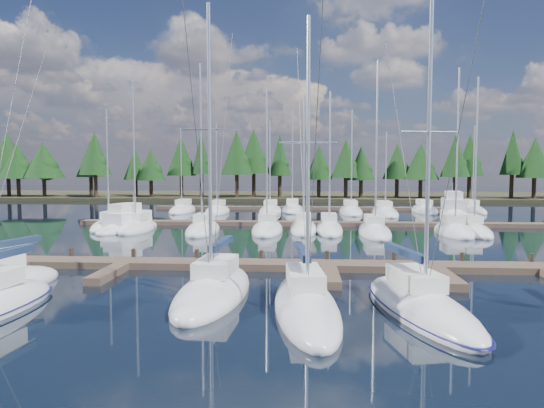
# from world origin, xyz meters

# --- Properties ---
(ground) EXTENTS (260.00, 260.00, 0.00)m
(ground) POSITION_xyz_m (0.00, 30.00, 0.00)
(ground) COLOR black
(ground) RESTS_ON ground
(far_shore) EXTENTS (220.00, 30.00, 0.60)m
(far_shore) POSITION_xyz_m (0.00, 90.00, 0.30)
(far_shore) COLOR #322E1B
(far_shore) RESTS_ON ground
(main_dock) EXTENTS (44.00, 6.13, 0.90)m
(main_dock) POSITION_xyz_m (0.00, 17.36, 0.20)
(main_dock) COLOR brown
(main_dock) RESTS_ON ground
(back_docks) EXTENTS (50.00, 21.80, 0.40)m
(back_docks) POSITION_xyz_m (0.00, 49.58, 0.20)
(back_docks) COLOR brown
(back_docks) RESTS_ON ground
(front_sailboat_2) EXTENTS (3.46, 9.22, 13.79)m
(front_sailboat_2) POSITION_xyz_m (-5.51, 11.39, 0.28)
(front_sailboat_2) COLOR silver
(front_sailboat_2) RESTS_ON ground
(front_sailboat_3) EXTENTS (3.49, 9.80, 12.51)m
(front_sailboat_3) POSITION_xyz_m (-1.31, 9.32, 0.28)
(front_sailboat_3) COLOR silver
(front_sailboat_3) RESTS_ON ground
(front_sailboat_4) EXTENTS (4.63, 9.92, 13.25)m
(front_sailboat_4) POSITION_xyz_m (3.30, 9.51, 0.28)
(front_sailboat_4) COLOR silver
(front_sailboat_4) RESTS_ON ground
(back_sailboat_rows) EXTENTS (46.09, 32.49, 16.10)m
(back_sailboat_rows) POSITION_xyz_m (0.70, 44.93, 0.26)
(back_sailboat_rows) COLOR silver
(back_sailboat_rows) RESTS_ON ground
(motor_yacht_left) EXTENTS (5.25, 9.02, 4.27)m
(motor_yacht_left) POSITION_xyz_m (-18.20, 34.79, 0.47)
(motor_yacht_left) COLOR silver
(motor_yacht_left) RESTS_ON ground
(motor_yacht_right) EXTENTS (5.02, 10.36, 4.97)m
(motor_yacht_right) POSITION_xyz_m (17.59, 52.89, 0.54)
(motor_yacht_right) COLOR silver
(motor_yacht_right) RESTS_ON ground
(tree_line) EXTENTS (186.99, 11.43, 13.57)m
(tree_line) POSITION_xyz_m (-2.46, 80.17, 7.54)
(tree_line) COLOR black
(tree_line) RESTS_ON far_shore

